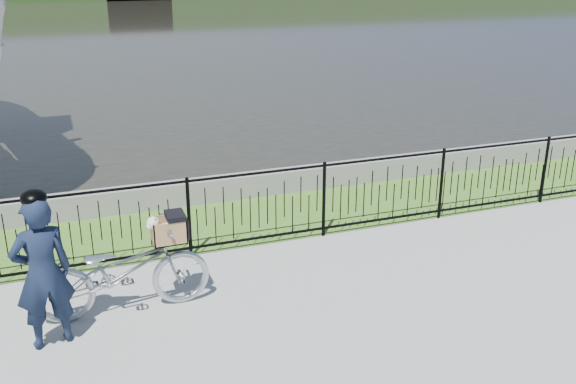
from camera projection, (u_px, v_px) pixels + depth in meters
name	position (u px, v px, depth m)	size (l,w,h in m)	color
ground	(299.00, 297.00, 7.85)	(120.00, 120.00, 0.00)	gray
grass_strip	(240.00, 220.00, 10.14)	(60.00, 2.00, 0.01)	#437023
water	(93.00, 29.00, 36.91)	(120.00, 120.00, 0.00)	black
quay_wall	(224.00, 188.00, 10.95)	(60.00, 0.30, 0.40)	gray
fence	(259.00, 208.00, 9.06)	(14.00, 0.06, 1.15)	black
bicycle_rig	(124.00, 270.00, 7.37)	(2.00, 0.70, 1.17)	#AAB0B6
cyclist	(42.00, 271.00, 6.62)	(0.69, 0.53, 1.75)	black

